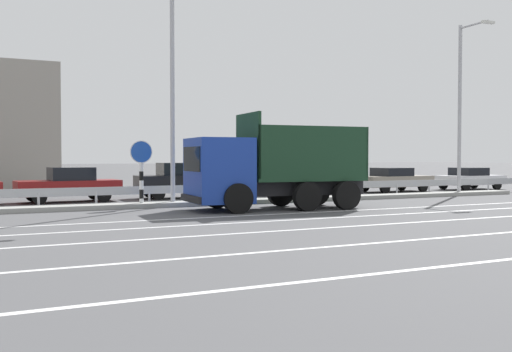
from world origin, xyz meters
TOP-DOWN VIEW (x-y plane):
  - ground_plane at (0.00, 0.00)m, footprint 320.00×320.00m
  - lane_strip_0 at (0.67, -2.40)m, footprint 57.19×0.16m
  - lane_strip_1 at (0.67, -4.26)m, footprint 57.19×0.16m
  - lane_strip_2 at (0.67, -6.48)m, footprint 57.19×0.16m
  - lane_strip_3 at (0.67, -9.39)m, footprint 57.19×0.16m
  - median_island at (0.00, 2.27)m, footprint 31.46×1.10m
  - median_guardrail at (0.00, 3.12)m, footprint 57.19×0.09m
  - dump_truck at (-0.23, -0.53)m, footprint 6.82×3.11m
  - median_road_sign at (-3.70, 2.27)m, footprint 0.86×0.16m
  - street_lamp_1 at (-2.37, 2.21)m, footprint 0.71×2.57m
  - street_lamp_2 at (12.85, 2.27)m, footprint 0.71×2.07m
  - parked_car_3 at (-5.69, 6.49)m, footprint 4.35×1.95m
  - parked_car_4 at (-0.60, 6.68)m, footprint 4.18×1.91m
  - parked_car_5 at (6.03, 6.24)m, footprint 4.91×1.94m
  - parked_car_6 at (11.76, 6.20)m, footprint 4.51×2.05m
  - parked_car_7 at (17.39, 6.02)m, footprint 4.07×1.97m

SIDE VIEW (x-z plane):
  - ground_plane at x=0.00m, z-range 0.00..0.00m
  - lane_strip_0 at x=0.67m, z-range 0.00..0.01m
  - lane_strip_1 at x=0.67m, z-range 0.00..0.01m
  - lane_strip_2 at x=0.67m, z-range 0.00..0.01m
  - lane_strip_3 at x=0.67m, z-range 0.00..0.01m
  - median_island at x=0.00m, z-range 0.00..0.18m
  - median_guardrail at x=0.00m, z-range 0.18..0.96m
  - parked_car_7 at x=17.39m, z-range 0.02..1.33m
  - parked_car_6 at x=11.76m, z-range 0.02..1.36m
  - parked_car_3 at x=-5.69m, z-range 0.00..1.49m
  - parked_car_5 at x=6.03m, z-range -0.01..1.54m
  - parked_car_4 at x=-0.60m, z-range -0.02..1.65m
  - dump_truck at x=-0.23m, z-range -0.44..3.09m
  - median_road_sign at x=-3.70m, z-range 0.12..2.69m
  - street_lamp_2 at x=12.85m, z-range 0.46..9.06m
  - street_lamp_1 at x=-2.37m, z-range 0.52..9.09m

